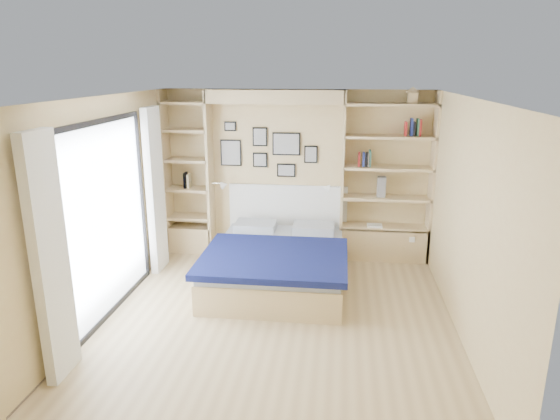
# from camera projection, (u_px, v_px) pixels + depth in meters

# --- Properties ---
(ground) EXTENTS (4.50, 4.50, 0.00)m
(ground) POSITION_uv_depth(u_px,v_px,m) (278.00, 318.00, 5.78)
(ground) COLOR tan
(ground) RESTS_ON ground
(room_shell) EXTENTS (4.50, 4.50, 4.50)m
(room_shell) POSITION_uv_depth(u_px,v_px,m) (264.00, 195.00, 6.98)
(room_shell) COLOR #D6BC7F
(room_shell) RESTS_ON ground
(bed) EXTENTS (1.83, 2.37, 1.07)m
(bed) POSITION_uv_depth(u_px,v_px,m) (278.00, 262.00, 6.68)
(bed) COLOR #D0B37E
(bed) RESTS_ON ground
(photo_gallery) EXTENTS (1.48, 0.02, 0.82)m
(photo_gallery) POSITION_uv_depth(u_px,v_px,m) (266.00, 150.00, 7.51)
(photo_gallery) COLOR black
(photo_gallery) RESTS_ON ground
(reading_lamps) EXTENTS (1.92, 0.12, 0.15)m
(reading_lamps) POSITION_uv_depth(u_px,v_px,m) (275.00, 186.00, 7.42)
(reading_lamps) COLOR silver
(reading_lamps) RESTS_ON ground
(shelf_decor) EXTENTS (3.47, 0.23, 2.03)m
(shelf_decor) POSITION_uv_depth(u_px,v_px,m) (367.00, 148.00, 7.17)
(shelf_decor) COLOR #A51E1E
(shelf_decor) RESTS_ON ground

